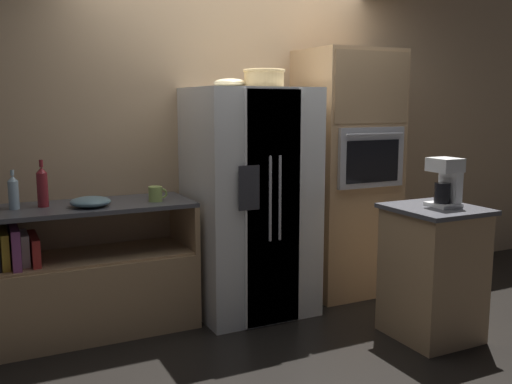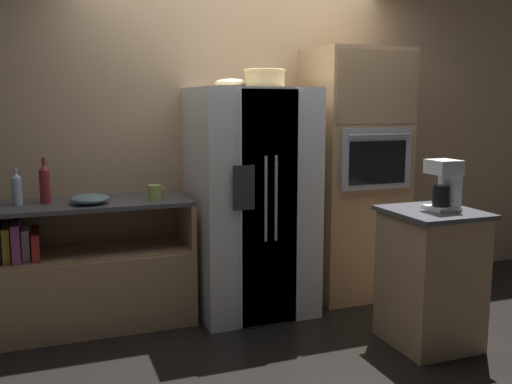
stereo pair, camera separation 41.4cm
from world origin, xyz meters
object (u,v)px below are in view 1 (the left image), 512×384
at_px(wall_oven, 346,173).
at_px(fruit_bowl, 230,83).
at_px(wicker_basket, 264,78).
at_px(bottle_tall, 13,192).
at_px(bottle_short, 42,187).
at_px(coffee_maker, 446,180).
at_px(mug, 156,194).
at_px(refrigerator, 250,202).
at_px(mixing_bowl, 90,202).

relative_size(wall_oven, fruit_bowl, 8.29).
height_order(wicker_basket, bottle_tall, wicker_basket).
bearing_deg(wall_oven, bottle_short, 178.17).
relative_size(wicker_basket, coffee_maker, 0.94).
distance_m(bottle_short, mug, 0.75).
height_order(bottle_tall, coffee_maker, coffee_maker).
bearing_deg(coffee_maker, mug, 148.14).
height_order(refrigerator, bottle_short, refrigerator).
xyz_separation_m(wall_oven, wicker_basket, (-0.85, -0.15, 0.76)).
distance_m(wicker_basket, mixing_bowl, 1.51).
height_order(wall_oven, fruit_bowl, wall_oven).
xyz_separation_m(refrigerator, coffee_maker, (0.96, -1.03, 0.23)).
relative_size(bottle_short, mixing_bowl, 1.17).
distance_m(bottle_short, mixing_bowl, 0.33).
xyz_separation_m(wicker_basket, mixing_bowl, (-1.26, 0.08, -0.83)).
height_order(wicker_basket, fruit_bowl, wicker_basket).
bearing_deg(refrigerator, mug, 178.43).
bearing_deg(fruit_bowl, wicker_basket, -27.55).
bearing_deg(mixing_bowl, fruit_bowl, 1.70).
xyz_separation_m(fruit_bowl, mixing_bowl, (-1.04, -0.03, -0.80)).
distance_m(wicker_basket, bottle_tall, 1.89).
bearing_deg(fruit_bowl, refrigerator, -14.39).
bearing_deg(mixing_bowl, wicker_basket, -3.82).
distance_m(mug, coffee_maker, 1.99).
distance_m(refrigerator, fruit_bowl, 0.90).
bearing_deg(coffee_maker, wall_oven, 91.80).
distance_m(refrigerator, wall_oven, 0.94).
relative_size(fruit_bowl, bottle_short, 0.77).
bearing_deg(mug, refrigerator, -1.57).
distance_m(refrigerator, coffee_maker, 1.43).
bearing_deg(mug, fruit_bowl, 1.63).
relative_size(bottle_tall, coffee_maker, 0.79).
height_order(mug, mixing_bowl, mug).
relative_size(refrigerator, bottle_tall, 6.63).
xyz_separation_m(bottle_tall, mixing_bowl, (0.46, -0.13, -0.08)).
xyz_separation_m(bottle_short, coffee_maker, (2.42, -1.17, 0.04)).
bearing_deg(mixing_bowl, bottle_short, 153.97).
bearing_deg(refrigerator, bottle_tall, 175.32).
bearing_deg(wicker_basket, wall_oven, 9.76).
xyz_separation_m(wall_oven, bottle_short, (-2.39, 0.08, 0.03)).
bearing_deg(coffee_maker, fruit_bowl, 136.01).
bearing_deg(bottle_tall, wicker_basket, -7.06).
bearing_deg(mug, bottle_short, 170.45).
relative_size(bottle_short, mug, 2.34).
bearing_deg(bottle_short, wall_oven, -1.83).
distance_m(fruit_bowl, mixing_bowl, 1.31).
distance_m(refrigerator, bottle_short, 1.48).
distance_m(wall_oven, fruit_bowl, 1.29).
bearing_deg(refrigerator, bottle_short, 174.38).
relative_size(refrigerator, bottle_short, 5.40).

